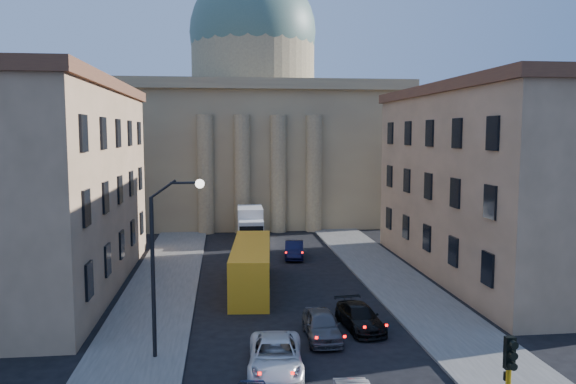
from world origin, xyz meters
The scene contains 12 objects.
sidewalk_left centered at (-8.50, 18.00, 0.07)m, with size 5.00×60.00×0.15m, color #55544E.
sidewalk_right centered at (8.50, 18.00, 0.07)m, with size 5.00×60.00×0.15m, color #55544E.
church centered at (0.00, 55.47, 11.88)m, with size 68.02×28.76×36.60m.
building_left centered at (-17.00, 22.00, 7.42)m, with size 11.60×26.60×14.70m.
building_right centered at (17.00, 22.00, 7.42)m, with size 11.60×26.60×14.70m.
street_lamp centered at (-6.97, 8.00, 5.29)m, with size 2.62×0.44×8.83m.
car_left_mid centered at (-1.78, 5.93, 0.75)m, with size 2.48×5.37×1.49m, color silver.
car_right_mid centered at (3.49, 11.07, 0.67)m, with size 1.87×4.59×1.33m, color black.
car_right_far centered at (1.08, 9.78, 0.76)m, with size 1.80×4.46×1.52m, color #4C4D51.
car_right_distant centered at (2.07, 29.39, 0.75)m, with size 1.58×4.54×1.49m, color black.
city_bus centered at (-2.17, 19.94, 1.71)m, with size 3.52×11.50×3.19m.
box_truck centered at (-1.40, 37.27, 1.63)m, with size 2.59×6.32×3.45m.
Camera 1 is at (-4.08, -18.98, 11.01)m, focal length 35.00 mm.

